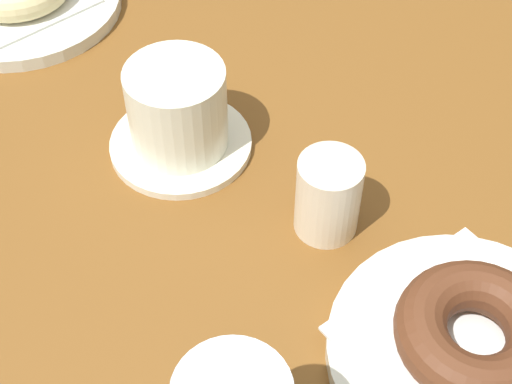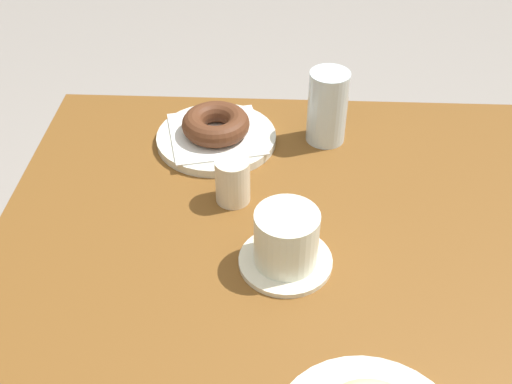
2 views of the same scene
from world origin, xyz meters
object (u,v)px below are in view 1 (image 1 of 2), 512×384
object	(u,v)px
plate_chocolate_ring	(468,353)
donut_chocolate_ring	(476,332)
plate_sugar_ring	(22,4)
sugar_jar	(328,196)
coffee_cup	(173,115)

from	to	relation	value
plate_chocolate_ring	donut_chocolate_ring	xyz separation A→B (m)	(0.00, 0.00, 0.03)
plate_chocolate_ring	plate_sugar_ring	size ratio (longest dim) A/B	0.96
plate_chocolate_ring	sugar_jar	distance (m)	0.15
plate_chocolate_ring	coffee_cup	size ratio (longest dim) A/B	1.59
plate_sugar_ring	sugar_jar	bearing A→B (deg)	-156.55
plate_sugar_ring	plate_chocolate_ring	bearing A→B (deg)	-158.87
plate_sugar_ring	sugar_jar	size ratio (longest dim) A/B	2.93
plate_chocolate_ring	donut_chocolate_ring	bearing A→B (deg)	0.00
plate_sugar_ring	coffee_cup	size ratio (longest dim) A/B	1.65
donut_chocolate_ring	sugar_jar	bearing A→B (deg)	14.74
donut_chocolate_ring	plate_sugar_ring	world-z (taller)	donut_chocolate_ring
coffee_cup	sugar_jar	bearing A→B (deg)	-147.00
donut_chocolate_ring	coffee_cup	world-z (taller)	coffee_cup
donut_chocolate_ring	coffee_cup	bearing A→B (deg)	23.88
plate_chocolate_ring	sugar_jar	bearing A→B (deg)	14.74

